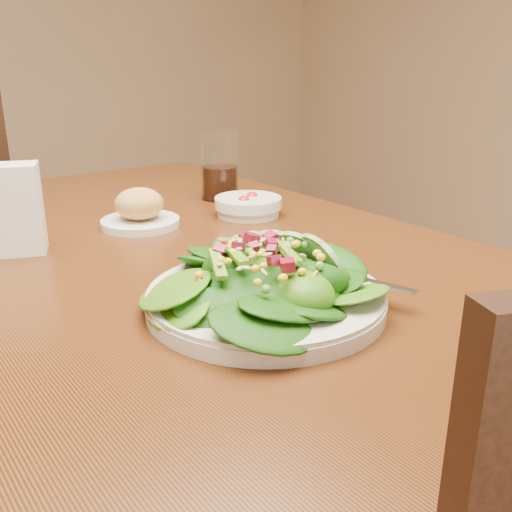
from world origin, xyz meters
TOP-DOWN VIEW (x-y plane):
  - dining_table at (0.00, 0.00)m, footprint 0.90×1.40m
  - salad_plate at (0.00, -0.29)m, footprint 0.30×0.30m
  - bread_plate at (0.03, 0.14)m, footprint 0.15×0.15m
  - tomato_bowl at (0.24, 0.08)m, footprint 0.13×0.13m
  - drinking_glass at (0.27, 0.24)m, footprint 0.08×0.08m
  - napkin_holder at (-0.21, 0.13)m, footprint 0.12×0.10m

SIDE VIEW (x-z plane):
  - dining_table at x=0.00m, z-range 0.27..1.02m
  - tomato_bowl at x=0.24m, z-range 0.75..0.79m
  - bread_plate at x=0.03m, z-range 0.74..0.82m
  - salad_plate at x=0.00m, z-range 0.74..0.83m
  - drinking_glass at x=0.27m, z-range 0.74..0.88m
  - napkin_holder at x=-0.21m, z-range 0.75..0.90m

